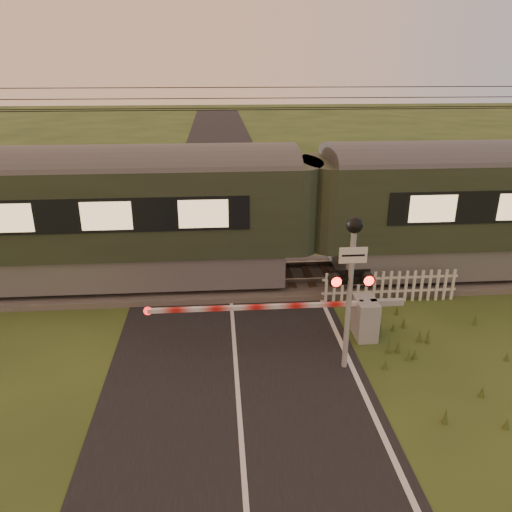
{
  "coord_description": "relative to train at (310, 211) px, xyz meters",
  "views": [
    {
      "loc": [
        -0.32,
        -8.63,
        6.78
      ],
      "look_at": [
        0.62,
        3.2,
        2.16
      ],
      "focal_mm": 35.0,
      "sensor_mm": 36.0,
      "label": 1
    }
  ],
  "objects": [
    {
      "name": "road",
      "position": [
        -2.58,
        -6.73,
        -2.35
      ],
      "size": [
        6.0,
        140.0,
        0.03
      ],
      "color": "black",
      "rests_on": "ground"
    },
    {
      "name": "ground",
      "position": [
        -2.6,
        -6.5,
        -2.36
      ],
      "size": [
        160.0,
        160.0,
        0.0
      ],
      "primitive_type": "plane",
      "color": "#2B4018",
      "rests_on": "ground"
    },
    {
      "name": "train",
      "position": [
        0.0,
        0.0,
        0.0
      ],
      "size": [
        44.55,
        3.07,
        4.16
      ],
      "color": "slate",
      "rests_on": "ground"
    },
    {
      "name": "overhead_wires",
      "position": [
        -2.6,
        0.0,
        3.37
      ],
      "size": [
        120.0,
        0.62,
        0.62
      ],
      "color": "black",
      "rests_on": "ground"
    },
    {
      "name": "track_bed",
      "position": [
        -2.6,
        0.0,
        -2.29
      ],
      "size": [
        140.0,
        3.4,
        0.39
      ],
      "color": "#47423D",
      "rests_on": "ground"
    },
    {
      "name": "crossing_signal",
      "position": [
        -0.03,
        -5.21,
        0.2
      ],
      "size": [
        0.95,
        0.37,
        3.73
      ],
      "color": "gray",
      "rests_on": "ground"
    },
    {
      "name": "picket_fence",
      "position": [
        2.17,
        -1.89,
        -1.86
      ],
      "size": [
        4.14,
        0.08,
        1.0
      ],
      "color": "silver",
      "rests_on": "ground"
    },
    {
      "name": "boom_gate",
      "position": [
        0.53,
        -3.85,
        -1.76
      ],
      "size": [
        6.65,
        0.82,
        1.09
      ],
      "color": "gray",
      "rests_on": "ground"
    }
  ]
}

